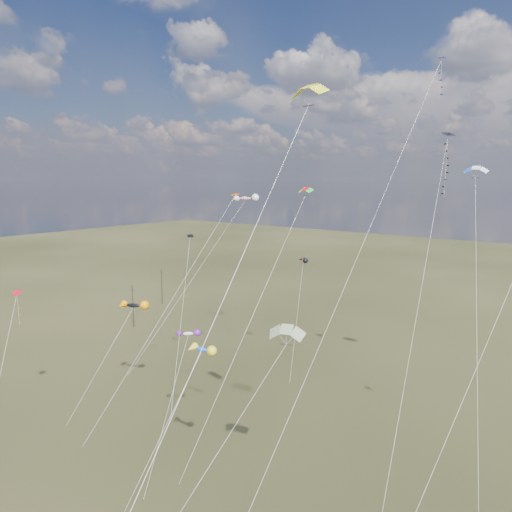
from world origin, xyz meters
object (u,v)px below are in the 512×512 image
Objects in this scene: utility_pole_near at (133,306)px; parafoil_yellow at (308,89)px; utility_pole_far at (162,286)px; diamond_black_high at (443,179)px; novelty_black_orange at (133,306)px.

utility_pole_near is 0.23× the size of parafoil_yellow.
utility_pole_far is 0.25× the size of diamond_black_high.
novelty_black_orange is (23.54, -17.84, 8.08)m from utility_pole_near.
diamond_black_high is 38.46m from novelty_black_orange.
parafoil_yellow reaches higher than novelty_black_orange.
diamond_black_high reaches higher than utility_pole_far.
diamond_black_high is at bearing -0.53° from utility_pole_near.
parafoil_yellow reaches higher than diamond_black_high.
diamond_black_high is 24.21m from parafoil_yellow.
utility_pole_near is at bearing 142.84° from novelty_black_orange.
utility_pole_near is at bearing 155.15° from parafoil_yellow.
novelty_black_orange is at bearing -45.27° from utility_pole_far.
diamond_black_high is (54.28, -0.50, 23.37)m from utility_pole_near.
novelty_black_orange reaches higher than utility_pole_far.
utility_pole_near is at bearing -60.26° from utility_pole_far.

